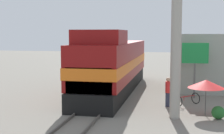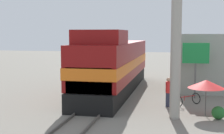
{
  "view_description": "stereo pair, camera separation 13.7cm",
  "coord_description": "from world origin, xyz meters",
  "px_view_note": "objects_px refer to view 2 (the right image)",
  "views": [
    {
      "loc": [
        4.67,
        -19.64,
        4.49
      ],
      "look_at": [
        1.2,
        -2.49,
        2.66
      ],
      "focal_mm": 50.0,
      "sensor_mm": 36.0,
      "label": 1
    },
    {
      "loc": [
        4.8,
        -19.61,
        4.49
      ],
      "look_at": [
        1.2,
        -2.49,
        2.66
      ],
      "focal_mm": 50.0,
      "sensor_mm": 36.0,
      "label": 2
    }
  ],
  "objects_px": {
    "person_bystander": "(168,91)",
    "vendor_umbrella": "(206,84)",
    "bicycle": "(187,100)",
    "billboard_sign": "(196,57)",
    "utility_pole": "(176,23)",
    "locomotive": "(114,65)"
  },
  "relations": [
    {
      "from": "vendor_umbrella",
      "to": "bicycle",
      "type": "xyz_separation_m",
      "value": [
        -0.91,
        2.39,
        -1.41
      ]
    },
    {
      "from": "billboard_sign",
      "to": "person_bystander",
      "type": "bearing_deg",
      "value": -119.99
    },
    {
      "from": "billboard_sign",
      "to": "locomotive",
      "type": "bearing_deg",
      "value": 168.44
    },
    {
      "from": "utility_pole",
      "to": "billboard_sign",
      "type": "distance_m",
      "value": 6.21
    },
    {
      "from": "utility_pole",
      "to": "bicycle",
      "type": "xyz_separation_m",
      "value": [
        0.77,
        3.24,
        -4.74
      ]
    },
    {
      "from": "utility_pole",
      "to": "billboard_sign",
      "type": "xyz_separation_m",
      "value": [
        1.34,
        5.65,
        -2.2
      ]
    },
    {
      "from": "utility_pole",
      "to": "person_bystander",
      "type": "relative_size",
      "value": 5.52
    },
    {
      "from": "bicycle",
      "to": "locomotive",
      "type": "bearing_deg",
      "value": -167.71
    },
    {
      "from": "locomotive",
      "to": "billboard_sign",
      "type": "relative_size",
      "value": 4.08
    },
    {
      "from": "utility_pole",
      "to": "vendor_umbrella",
      "type": "relative_size",
      "value": 5.06
    },
    {
      "from": "vendor_umbrella",
      "to": "person_bystander",
      "type": "distance_m",
      "value": 2.84
    },
    {
      "from": "person_bystander",
      "to": "bicycle",
      "type": "height_order",
      "value": "person_bystander"
    },
    {
      "from": "billboard_sign",
      "to": "person_bystander",
      "type": "relative_size",
      "value": 2.13
    },
    {
      "from": "billboard_sign",
      "to": "person_bystander",
      "type": "height_order",
      "value": "billboard_sign"
    },
    {
      "from": "utility_pole",
      "to": "person_bystander",
      "type": "bearing_deg",
      "value": 99.09
    },
    {
      "from": "locomotive",
      "to": "utility_pole",
      "type": "distance_m",
      "value": 8.88
    },
    {
      "from": "person_bystander",
      "to": "vendor_umbrella",
      "type": "bearing_deg",
      "value": -40.07
    },
    {
      "from": "billboard_sign",
      "to": "bicycle",
      "type": "bearing_deg",
      "value": -103.3
    },
    {
      "from": "locomotive",
      "to": "billboard_sign",
      "type": "distance_m",
      "value": 6.24
    },
    {
      "from": "billboard_sign",
      "to": "person_bystander",
      "type": "xyz_separation_m",
      "value": [
        -1.76,
        -3.04,
        -1.9
      ]
    },
    {
      "from": "locomotive",
      "to": "person_bystander",
      "type": "xyz_separation_m",
      "value": [
        4.3,
        -4.28,
        -1.08
      ]
    },
    {
      "from": "utility_pole",
      "to": "bicycle",
      "type": "height_order",
      "value": "utility_pole"
    }
  ]
}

